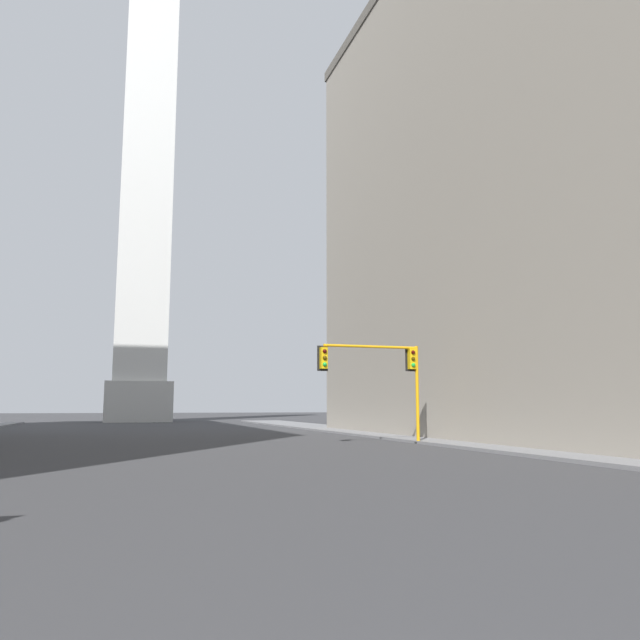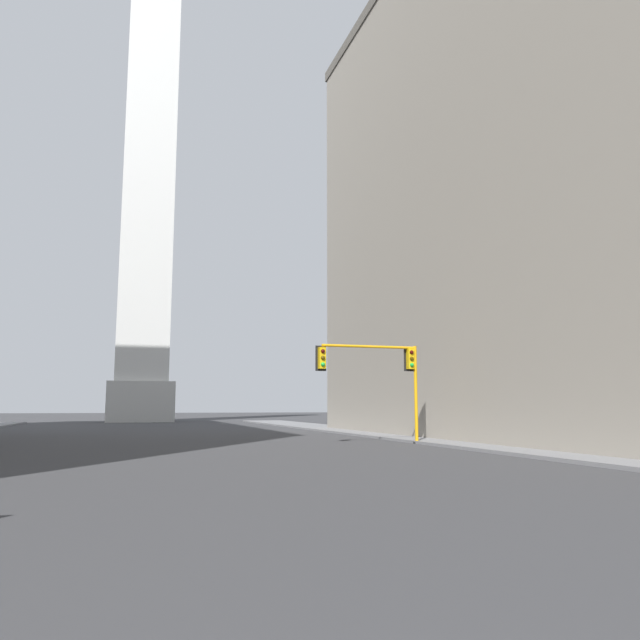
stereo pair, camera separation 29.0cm
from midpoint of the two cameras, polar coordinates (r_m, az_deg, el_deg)
The scene contains 4 objects.
sidewalk_right at distance 35.76m, azimuth 11.84°, elevation -10.77°, with size 5.00×100.53×0.15m, color slate.
building_right at distance 42.44m, azimuth 23.95°, elevation 13.00°, with size 19.87×46.29×33.22m.
obelisk at distance 90.26m, azimuth -15.62°, elevation 12.48°, with size 8.30×8.30×68.46m.
traffic_light_mid_right at distance 33.43m, azimuth 5.56°, elevation -4.38°, with size 5.80×0.50×5.22m.
Camera 1 is at (-2.28, -0.93, 1.97)m, focal length 35.00 mm.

